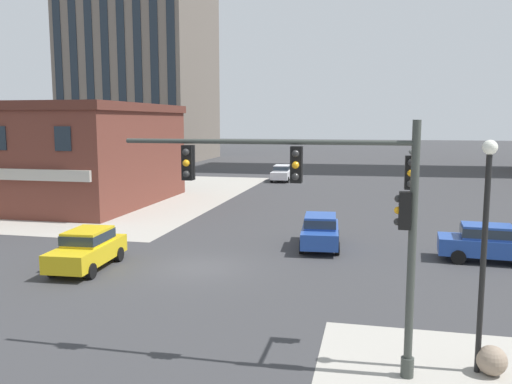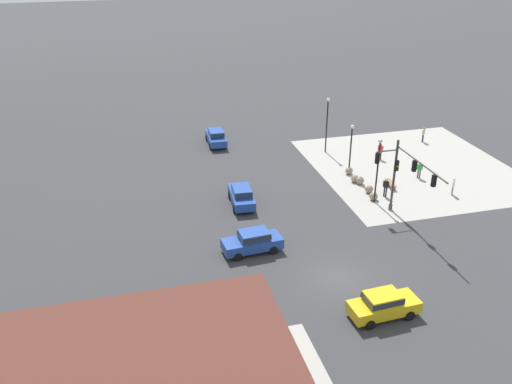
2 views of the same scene
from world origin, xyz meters
name	(u,v)px [view 2 (image 2 of 2)]	position (x,y,z in m)	size (l,w,h in m)	color
ground_plane	(338,278)	(0.00, 0.00, 0.00)	(320.00, 320.00, 0.00)	#38383A
sidewalk_corner_slab	(412,167)	(16.00, -14.50, 0.00)	(20.00, 19.00, 0.02)	#A8A399
traffic_signal_main	(402,172)	(6.79, -7.96, 4.16)	(7.47, 2.09, 6.32)	#383D38
bollard_sphere_curb_a	(374,196)	(10.32, -7.58, 0.37)	(0.74, 0.74, 0.74)	gray
bollard_sphere_curb_b	(369,189)	(11.76, -7.82, 0.37)	(0.74, 0.74, 0.74)	gray
bollard_sphere_curb_c	(360,180)	(13.67, -7.80, 0.37)	(0.74, 0.74, 0.74)	gray
bollard_sphere_curb_d	(355,178)	(14.22, -7.51, 0.37)	(0.74, 0.74, 0.74)	gray
bollard_sphere_curb_e	(349,171)	(16.01, -7.71, 0.37)	(0.74, 0.74, 0.74)	gray
bench_near_signal	(391,184)	(12.37, -10.26, 0.33)	(1.85, 0.71, 0.49)	#8E6B4C
pedestrian_near_bench	(423,133)	(22.15, -19.18, 1.00)	(0.38, 0.44, 1.73)	#333333
pedestrian_at_curb	(380,150)	(18.77, -12.31, 1.00)	(0.35, 0.47, 1.73)	black
pedestrian_walking_east	(420,169)	(13.51, -13.80, 0.97)	(0.34, 0.49, 1.69)	#333333
pedestrian_with_bag	(453,186)	(9.47, -14.85, 0.90)	(0.49, 0.34, 1.59)	gray
pedestrian_by_lamp	(386,186)	(10.70, -8.87, 1.02)	(0.44, 0.39, 1.77)	black
street_lamp_corner_near	(378,164)	(10.00, -7.51, 3.63)	(0.36, 0.36, 5.84)	black
street_lamp_mid_sidewalk	(351,143)	(16.07, -7.71, 3.18)	(0.36, 0.36, 5.02)	black
street_lamp_corner_far	(327,119)	(22.09, -7.61, 3.66)	(0.36, 0.36, 5.90)	black
car_main_northbound_near	(383,304)	(-4.55, -1.07, 0.92)	(2.10, 4.50, 1.68)	gold
car_main_southbound_far	(253,241)	(4.79, 4.83, 0.92)	(2.15, 4.52, 1.68)	#23479E
car_cross_westbound	(242,195)	(12.42, 3.86, 0.92)	(4.51, 2.11, 1.68)	#23479E
car_parked_curb	(216,136)	(27.24, 3.21, 0.92)	(4.45, 1.99, 1.68)	#23479E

